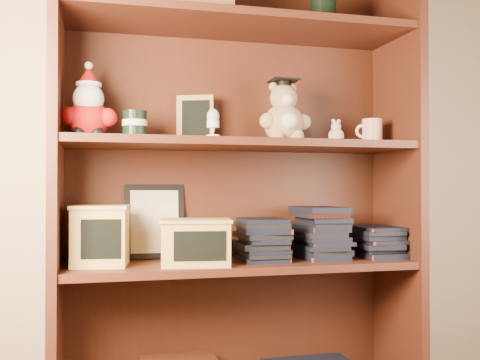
# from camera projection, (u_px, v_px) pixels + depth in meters

# --- Properties ---
(bookcase) EXTENTS (1.20, 0.35, 1.60)m
(bookcase) POSITION_uv_depth(u_px,v_px,m) (236.00, 192.00, 1.92)
(bookcase) COLOR #4A2115
(bookcase) RESTS_ON ground
(shelf_lower) EXTENTS (1.14, 0.33, 0.02)m
(shelf_lower) POSITION_uv_depth(u_px,v_px,m) (240.00, 265.00, 1.86)
(shelf_lower) COLOR #4A2115
(shelf_lower) RESTS_ON ground
(shelf_upper) EXTENTS (1.14, 0.33, 0.02)m
(shelf_upper) POSITION_uv_depth(u_px,v_px,m) (240.00, 145.00, 1.87)
(shelf_upper) COLOR #4A2115
(shelf_upper) RESTS_ON ground
(santa_plush) EXTENTS (0.17, 0.13, 0.25)m
(santa_plush) POSITION_uv_depth(u_px,v_px,m) (89.00, 109.00, 1.75)
(santa_plush) COLOR #A50F0F
(santa_plush) RESTS_ON shelf_upper
(teachers_tin) EXTENTS (0.08, 0.08, 0.09)m
(teachers_tin) POSITION_uv_depth(u_px,v_px,m) (135.00, 125.00, 1.79)
(teachers_tin) COLOR black
(teachers_tin) RESTS_ON shelf_upper
(chalkboard_plaque) EXTENTS (0.13, 0.10, 0.17)m
(chalkboard_plaque) POSITION_uv_depth(u_px,v_px,m) (195.00, 120.00, 1.95)
(chalkboard_plaque) COLOR #9E7547
(chalkboard_plaque) RESTS_ON shelf_upper
(egg_cup) EXTENTS (0.04, 0.04, 0.09)m
(egg_cup) POSITION_uv_depth(u_px,v_px,m) (213.00, 122.00, 1.77)
(egg_cup) COLOR white
(egg_cup) RESTS_ON shelf_upper
(grad_teddy_bear) EXTENTS (0.18, 0.16, 0.22)m
(grad_teddy_bear) POSITION_uv_depth(u_px,v_px,m) (284.00, 117.00, 1.90)
(grad_teddy_bear) COLOR tan
(grad_teddy_bear) RESTS_ON shelf_upper
(pink_figurine) EXTENTS (0.06, 0.06, 0.09)m
(pink_figurine) POSITION_uv_depth(u_px,v_px,m) (336.00, 134.00, 1.96)
(pink_figurine) COLOR #D5A5A5
(pink_figurine) RESTS_ON shelf_upper
(teacher_mug) EXTENTS (0.10, 0.07, 0.09)m
(teacher_mug) POSITION_uv_depth(u_px,v_px,m) (371.00, 132.00, 1.99)
(teacher_mug) COLOR silver
(teacher_mug) RESTS_ON shelf_upper
(certificate_frame) EXTENTS (0.20, 0.05, 0.26)m
(certificate_frame) POSITION_uv_depth(u_px,v_px,m) (154.00, 221.00, 1.93)
(certificate_frame) COLOR black
(certificate_frame) RESTS_ON shelf_lower
(treats_box) EXTENTS (0.20, 0.20, 0.19)m
(treats_box) POSITION_uv_depth(u_px,v_px,m) (101.00, 235.00, 1.75)
(treats_box) COLOR #D8AE58
(treats_box) RESTS_ON shelf_lower
(pencils_box) EXTENTS (0.24, 0.19, 0.15)m
(pencils_box) POSITION_uv_depth(u_px,v_px,m) (196.00, 242.00, 1.76)
(pencils_box) COLOR #D8AE58
(pencils_box) RESTS_ON shelf_lower
(book_stack_left) EXTENTS (0.14, 0.20, 0.14)m
(book_stack_left) POSITION_uv_depth(u_px,v_px,m) (261.00, 239.00, 1.88)
(book_stack_left) COLOR black
(book_stack_left) RESTS_ON shelf_lower
(book_stack_mid) EXTENTS (0.14, 0.20, 0.18)m
(book_stack_mid) POSITION_uv_depth(u_px,v_px,m) (320.00, 233.00, 1.94)
(book_stack_mid) COLOR black
(book_stack_mid) RESTS_ON shelf_lower
(book_stack_right) EXTENTS (0.14, 0.20, 0.11)m
(book_stack_right) POSITION_uv_depth(u_px,v_px,m) (375.00, 241.00, 1.99)
(book_stack_right) COLOR black
(book_stack_right) RESTS_ON shelf_lower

